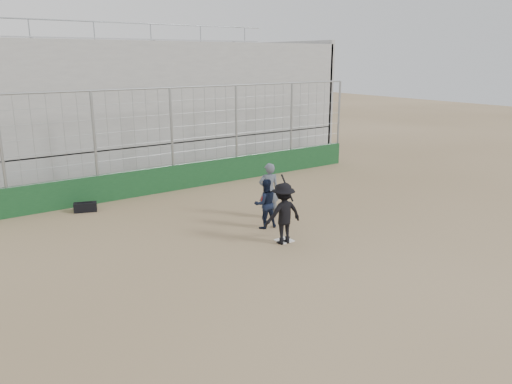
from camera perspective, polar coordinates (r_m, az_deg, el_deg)
ground at (r=14.48m, az=3.25°, el=-5.58°), size 90.00×90.00×0.00m
home_plate at (r=14.47m, az=3.25°, el=-5.54°), size 0.44×0.44×0.02m
backstop at (r=19.92m, az=-9.45°, el=2.90°), size 18.10×0.25×4.04m
bleachers at (r=24.12m, az=-14.98°, el=9.45°), size 20.25×6.70×6.98m
batter_at_plate at (r=14.03m, az=3.13°, el=-2.45°), size 1.18×0.81×1.91m
catcher_crouched at (r=15.34m, az=1.08°, el=-2.26°), size 0.84×0.71×1.06m
umpire at (r=16.26m, az=1.47°, el=-0.16°), size 0.78×0.66×1.65m
equipment_bag at (r=18.03m, az=-18.93°, el=-1.64°), size 0.81×0.56×0.36m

